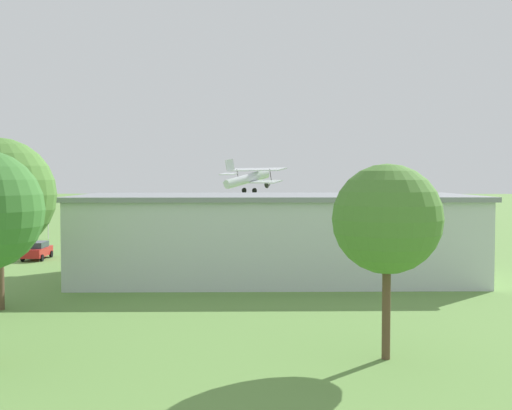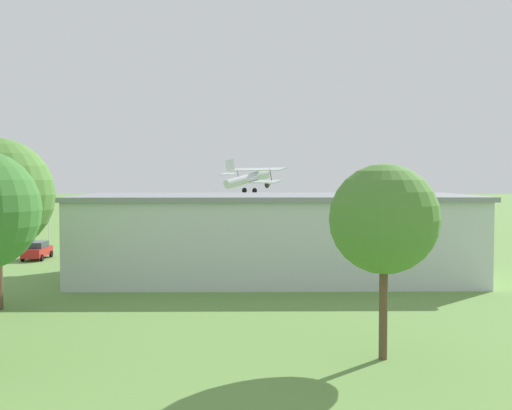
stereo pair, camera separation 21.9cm
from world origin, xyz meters
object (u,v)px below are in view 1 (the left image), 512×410
biplane (249,178)px  windsock (43,192)px  person_walking_on_apron (238,243)px  person_at_fence_line (246,243)px  tree_behind_hangar_right (387,219)px  person_by_parked_cars (129,245)px  person_crossing_taxiway (319,243)px  person_beside_truck (369,244)px  car_black (112,250)px  hangar (275,236)px  car_red (37,250)px

biplane → windsock: 26.03m
person_walking_on_apron → person_at_fence_line: (-0.86, -0.69, -0.06)m
person_walking_on_apron → tree_behind_hangar_right: size_ratio=0.20×
person_by_parked_cars → biplane: bearing=-138.1°
biplane → person_crossing_taxiway: 13.55m
person_walking_on_apron → tree_behind_hangar_right: bearing=102.0°
person_crossing_taxiway → person_beside_truck: size_ratio=0.97×
person_walking_on_apron → windsock: size_ratio=0.25×
person_by_parked_cars → windsock: (13.79, -13.82, 5.00)m
car_black → person_crossing_taxiway: size_ratio=2.88×
person_at_fence_line → person_beside_truck: bearing=174.2°
hangar → person_beside_truck: (-9.84, -16.21, -2.39)m
car_black → car_red: size_ratio=1.06×
biplane → tree_behind_hangar_right: (-7.27, 48.02, -1.62)m
car_black → person_walking_on_apron: bearing=-151.3°
car_black → windsock: size_ratio=0.70×
person_at_fence_line → person_crossing_taxiway: bearing=179.4°
hangar → person_by_parked_cars: size_ratio=18.28×
car_black → person_crossing_taxiway: (-20.10, -6.94, -0.03)m
person_at_fence_line → windsock: windsock is taller
car_red → person_by_parked_cars: (-7.60, -5.22, -0.03)m
person_walking_on_apron → person_at_fence_line: bearing=-140.9°
biplane → windsock: size_ratio=1.27×
person_walking_on_apron → tree_behind_hangar_right: 39.73m
car_black → biplane: bearing=-128.3°
hangar → person_at_fence_line: hangar is taller
tree_behind_hangar_right → person_crossing_taxiway: bearing=-90.5°
hangar → person_beside_truck: bearing=-121.3°
car_red → person_by_parked_cars: bearing=-145.5°
hangar → person_beside_truck: hangar is taller
person_crossing_taxiway → car_red: bearing=14.6°
hangar → person_walking_on_apron: (3.65, -16.79, -2.38)m
person_at_fence_line → tree_behind_hangar_right: 40.24m
windsock → hangar: bearing=134.2°
car_black → person_by_parked_cars: bearing=-95.5°
car_red → person_walking_on_apron: person_walking_on_apron is taller
person_walking_on_apron → person_by_parked_cars: person_walking_on_apron is taller
car_red → tree_behind_hangar_right: 42.14m
biplane → person_at_fence_line: size_ratio=5.33×
car_black → car_red: bearing=1.1°
person_at_fence_line → windsock: 28.79m
car_red → person_walking_on_apron: bearing=-160.9°
car_red → car_black: bearing=-178.9°
car_black → windsock: bearing=-54.9°
car_red → person_beside_truck: size_ratio=2.63×
person_walking_on_apron → person_beside_truck: size_ratio=1.01×
car_red → windsock: windsock is taller
person_crossing_taxiway → windsock: (33.40, -11.96, 5.03)m
hangar → person_at_fence_line: size_ratio=19.26×
car_black → person_by_parked_cars: person_by_parked_cars is taller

